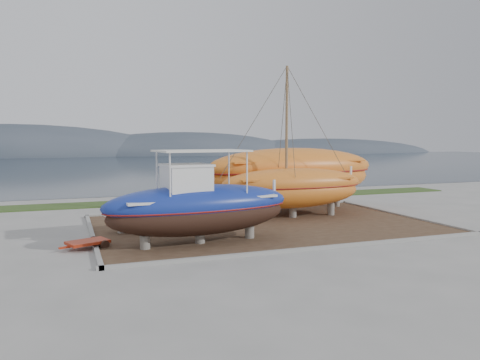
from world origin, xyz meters
name	(u,v)px	position (x,y,z in m)	size (l,w,h in m)	color
ground	(298,240)	(0.00, 0.00, 0.00)	(140.00, 140.00, 0.00)	gray
dirt_patch	(265,225)	(0.00, 4.00, 0.03)	(18.00, 12.00, 0.06)	#422D1E
curb_frame	(265,224)	(0.00, 4.00, 0.07)	(18.60, 12.60, 0.15)	gray
grass_strip	(206,199)	(0.00, 15.50, 0.04)	(44.00, 3.00, 0.08)	#284219
sea	(124,165)	(0.00, 70.00, 0.00)	(260.00, 100.00, 0.04)	#17242F
mountain_ridge	(103,155)	(0.00, 125.00, 0.00)	(200.00, 36.00, 20.00)	#333D49
blue_caique	(200,197)	(-4.61, 0.68, 2.17)	(8.76, 2.74, 4.22)	navy
white_dinghy	(146,218)	(-6.45, 4.49, 0.70)	(4.24, 1.59, 1.28)	white
orange_sailboat	(294,143)	(2.50, 5.50, 4.53)	(9.06, 2.67, 8.95)	orange
orange_bare_hull	(293,180)	(3.97, 8.42, 2.06)	(12.19, 3.66, 4.00)	orange
red_trailer	(88,245)	(-9.42, 1.58, 0.18)	(2.52, 1.26, 0.36)	#AF2D13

